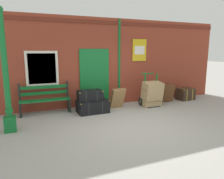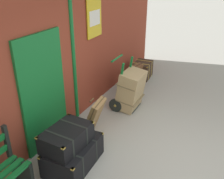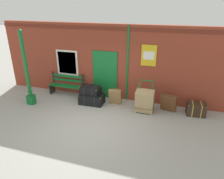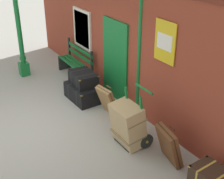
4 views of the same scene
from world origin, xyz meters
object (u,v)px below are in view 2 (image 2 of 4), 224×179
at_px(steamer_trunk_base, 73,154).
at_px(porters_trolley, 124,96).
at_px(steamer_trunk_middle, 67,138).
at_px(suitcase_oxblood, 132,78).
at_px(corner_trunk, 143,70).
at_px(suitcase_beige, 94,117).
at_px(large_brown_trunk, 131,90).

xyz_separation_m(steamer_trunk_base, porters_trolley, (2.24, 0.07, 0.06)).
distance_m(steamer_trunk_middle, suitcase_oxblood, 3.20).
xyz_separation_m(steamer_trunk_base, suitcase_oxblood, (3.12, 0.23, 0.16)).
distance_m(porters_trolley, suitcase_oxblood, 0.90).
height_order(steamer_trunk_middle, suitcase_oxblood, suitcase_oxblood).
height_order(porters_trolley, suitcase_oxblood, porters_trolley).
relative_size(suitcase_oxblood, corner_trunk, 1.05).
distance_m(porters_trolley, suitcase_beige, 1.27).
bearing_deg(porters_trolley, suitcase_beige, 175.59).
distance_m(steamer_trunk_base, corner_trunk, 4.17).
height_order(steamer_trunk_middle, porters_trolley, porters_trolley).
distance_m(steamer_trunk_middle, porters_trolley, 2.33).
bearing_deg(large_brown_trunk, corner_trunk, 11.74).
height_order(large_brown_trunk, corner_trunk, large_brown_trunk).
height_order(suitcase_oxblood, corner_trunk, suitcase_oxblood).
bearing_deg(suitcase_oxblood, corner_trunk, 3.29).
bearing_deg(suitcase_beige, corner_trunk, 2.31).
bearing_deg(large_brown_trunk, suitcase_beige, 167.98).
bearing_deg(porters_trolley, steamer_trunk_middle, -179.64).
height_order(steamer_trunk_base, suitcase_oxblood, suitcase_oxblood).
height_order(suitcase_beige, corner_trunk, suitcase_beige).
xyz_separation_m(large_brown_trunk, corner_trunk, (1.91, 0.40, -0.23)).
relative_size(steamer_trunk_middle, corner_trunk, 1.16).
bearing_deg(steamer_trunk_base, porters_trolley, 1.74).
bearing_deg(large_brown_trunk, suitcase_oxblood, 20.99).
distance_m(suitcase_beige, suitcase_oxblood, 2.15).
height_order(steamer_trunk_middle, corner_trunk, steamer_trunk_middle).
bearing_deg(corner_trunk, suitcase_oxblood, -176.71).
bearing_deg(steamer_trunk_base, suitcase_oxblood, 4.30).
relative_size(steamer_trunk_middle, large_brown_trunk, 0.89).
bearing_deg(corner_trunk, suitcase_beige, -177.69).
xyz_separation_m(steamer_trunk_middle, suitcase_beige, (1.05, 0.11, -0.22)).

